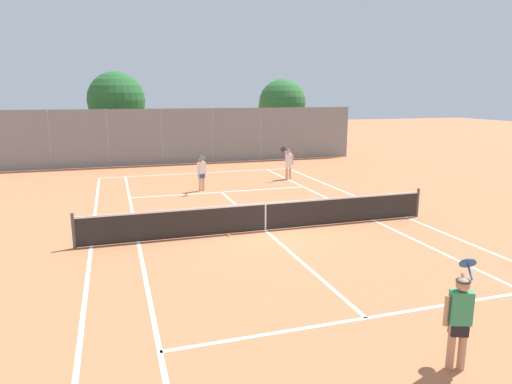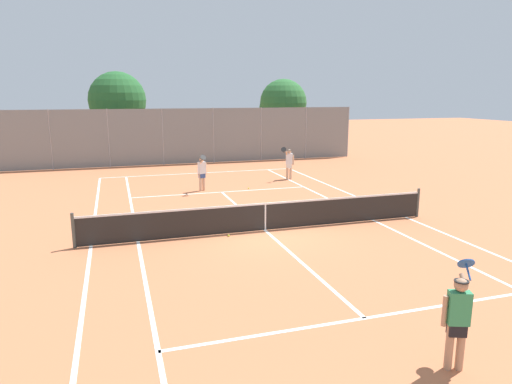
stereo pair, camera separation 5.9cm
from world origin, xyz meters
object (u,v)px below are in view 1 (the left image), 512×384
at_px(loose_tennis_ball_2, 248,188).
at_px(loose_tennis_ball_3, 229,236).
at_px(tree_behind_left, 115,102).
at_px(tree_behind_right, 280,104).
at_px(tennis_net, 265,216).
at_px(loose_tennis_ball_1, 258,224).
at_px(player_far_right, 288,162).
at_px(player_near_side, 459,317).
at_px(player_far_left, 202,171).

height_order(loose_tennis_ball_2, loose_tennis_ball_3, same).
height_order(tree_behind_left, tree_behind_right, tree_behind_left).
distance_m(tennis_net, tree_behind_right, 21.54).
bearing_deg(tree_behind_right, loose_tennis_ball_3, -114.68).
xyz_separation_m(loose_tennis_ball_3, tree_behind_left, (-3.04, 19.68, 3.91)).
bearing_deg(loose_tennis_ball_3, loose_tennis_ball_1, 36.59).
height_order(loose_tennis_ball_3, tree_behind_right, tree_behind_right).
distance_m(loose_tennis_ball_3, tree_behind_right, 22.39).
xyz_separation_m(player_far_right, tree_behind_left, (-8.56, 10.83, 3.02)).
relative_size(tennis_net, player_near_side, 6.76).
height_order(tennis_net, tree_behind_right, tree_behind_right).
distance_m(tennis_net, loose_tennis_ball_3, 1.44).
height_order(player_far_left, tree_behind_left, tree_behind_left).
relative_size(loose_tennis_ball_1, loose_tennis_ball_3, 1.00).
bearing_deg(player_far_left, player_far_right, 17.81).
distance_m(player_near_side, player_far_right, 17.34).
bearing_deg(loose_tennis_ball_1, player_near_side, -86.74).
height_order(loose_tennis_ball_3, tree_behind_left, tree_behind_left).
bearing_deg(tennis_net, player_far_right, 63.94).
bearing_deg(player_far_right, loose_tennis_ball_1, -118.15).
relative_size(loose_tennis_ball_1, loose_tennis_ball_2, 1.00).
height_order(player_far_right, loose_tennis_ball_1, player_far_right).
bearing_deg(player_far_right, loose_tennis_ball_3, -121.95).
relative_size(loose_tennis_ball_3, tree_behind_left, 0.01).
relative_size(player_far_left, loose_tennis_ball_1, 26.88).
distance_m(tree_behind_left, tree_behind_right, 12.27).
height_order(loose_tennis_ball_2, tree_behind_left, tree_behind_left).
bearing_deg(tree_behind_right, loose_tennis_ball_2, -116.48).
bearing_deg(tree_behind_left, loose_tennis_ball_3, -81.21).
bearing_deg(loose_tennis_ball_3, tree_behind_left, 98.79).
xyz_separation_m(tennis_net, tree_behind_left, (-4.37, 19.40, 3.43)).
bearing_deg(player_far_left, tree_behind_right, 55.86).
bearing_deg(loose_tennis_ball_1, tennis_net, -87.70).
relative_size(player_far_right, loose_tennis_ball_3, 26.88).
height_order(player_near_side, tree_behind_left, tree_behind_left).
bearing_deg(player_near_side, player_far_left, 94.80).
height_order(loose_tennis_ball_1, tree_behind_right, tree_behind_right).
xyz_separation_m(player_near_side, player_far_left, (-1.29, 15.33, 0.00)).
bearing_deg(loose_tennis_ball_3, player_far_right, 58.05).
relative_size(player_far_right, tree_behind_right, 0.32).
relative_size(loose_tennis_ball_3, tree_behind_right, 0.01).
xyz_separation_m(player_far_left, player_far_right, (4.99, 1.60, 0.00)).
bearing_deg(tennis_net, loose_tennis_ball_3, -168.09).
distance_m(loose_tennis_ball_2, tree_behind_left, 14.44).
distance_m(player_far_left, player_far_right, 5.24).
relative_size(player_far_left, loose_tennis_ball_2, 26.88).
xyz_separation_m(player_near_side, tree_behind_right, (7.40, 28.15, 2.78)).
distance_m(tennis_net, player_far_left, 7.03).
relative_size(loose_tennis_ball_1, tree_behind_left, 0.01).
distance_m(player_far_right, loose_tennis_ball_3, 10.47).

